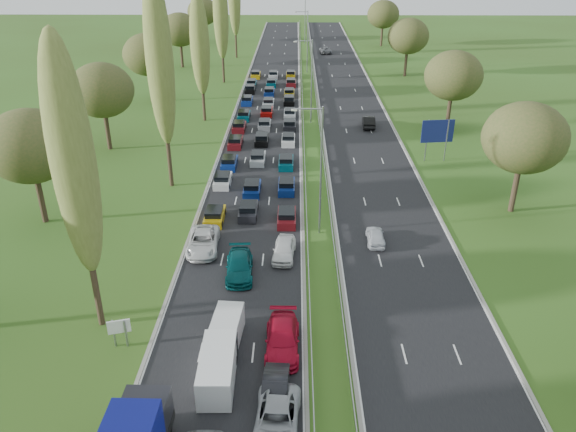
{
  "coord_description": "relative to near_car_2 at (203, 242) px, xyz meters",
  "views": [
    {
      "loc": [
        2.22,
        -3.26,
        24.64
      ],
      "look_at": [
        1.57,
        43.46,
        1.5
      ],
      "focal_mm": 35.0,
      "sensor_mm": 36.0,
      "label": 1
    }
  ],
  "objects": [
    {
      "name": "near_car_12",
      "position": [
        7.14,
        -1.17,
        -0.02
      ],
      "size": [
        2.18,
        4.65,
        1.54
      ],
      "primitive_type": "imported",
      "rotation": [
        0.0,
        0.0,
        -0.08
      ],
      "color": "silver",
      "rests_on": "near_carriageway"
    },
    {
      "name": "central_reservation",
      "position": [
        10.33,
        42.82,
        -0.26
      ],
      "size": [
        2.36,
        215.0,
        0.32
      ],
      "color": "gray",
      "rests_on": "ground"
    },
    {
      "name": "lamp_columns",
      "position": [
        10.33,
        38.32,
        5.19
      ],
      "size": [
        0.18,
        140.18,
        12.0
      ],
      "color": "gray",
      "rests_on": "ground"
    },
    {
      "name": "far_car_0",
      "position": [
        15.32,
        1.49,
        -0.13
      ],
      "size": [
        1.68,
        3.91,
        1.31
      ],
      "primitive_type": "imported",
      "rotation": [
        0.0,
        0.0,
        3.11
      ],
      "color": "silver",
      "rests_on": "far_carriageway"
    },
    {
      "name": "near_car_10",
      "position": [
        7.11,
        -20.17,
        -0.04
      ],
      "size": [
        2.78,
        5.51,
        1.49
      ],
      "primitive_type": "imported",
      "rotation": [
        0.0,
        0.0,
        -0.06
      ],
      "color": "#9EA1A8",
      "rests_on": "near_carriageway"
    },
    {
      "name": "near_car_9",
      "position": [
        6.94,
        -17.93,
        -0.08
      ],
      "size": [
        1.71,
        4.4,
        1.43
      ],
      "primitive_type": "imported",
      "rotation": [
        0.0,
        0.0,
        -0.05
      ],
      "color": "black",
      "rests_on": "near_carriageway"
    },
    {
      "name": "near_carriageway",
      "position": [
        3.58,
        42.82,
        -0.81
      ],
      "size": [
        10.5,
        215.0,
        0.04
      ],
      "primitive_type": "cube",
      "color": "black",
      "rests_on": "ground"
    },
    {
      "name": "direction_sign",
      "position": [
        25.23,
        22.48,
        2.76
      ],
      "size": [
        3.98,
        0.6,
        5.2
      ],
      "color": "gray",
      "rests_on": "ground"
    },
    {
      "name": "near_car_2",
      "position": [
        0.0,
        0.0,
        0.0
      ],
      "size": [
        2.93,
        5.83,
        1.58
      ],
      "primitive_type": "imported",
      "rotation": [
        0.0,
        0.0,
        0.06
      ],
      "color": "silver",
      "rests_on": "near_carriageway"
    },
    {
      "name": "ground",
      "position": [
        10.33,
        40.32,
        -0.81
      ],
      "size": [
        260.0,
        260.0,
        0.0
      ],
      "primitive_type": "plane",
      "color": "#354E18",
      "rests_on": "ground"
    },
    {
      "name": "white_van_front",
      "position": [
        3.38,
        -16.26,
        0.26
      ],
      "size": [
        2.04,
        5.21,
        2.09
      ],
      "rotation": [
        0.0,
        0.0,
        0.02
      ],
      "color": "silver",
      "rests_on": "near_carriageway"
    },
    {
      "name": "white_van_rear",
      "position": [
        3.45,
        -12.58,
        0.16
      ],
      "size": [
        1.84,
        4.68,
        1.88
      ],
      "rotation": [
        0.0,
        0.0,
        -0.08
      ],
      "color": "silver",
      "rests_on": "near_carriageway"
    },
    {
      "name": "poplar_row",
      "position": [
        -5.67,
        28.49,
        11.57
      ],
      "size": [
        2.8,
        127.8,
        22.44
      ],
      "color": "#2D2116",
      "rests_on": "ground"
    },
    {
      "name": "far_car_1",
      "position": [
        18.66,
        36.26,
        0.01
      ],
      "size": [
        1.95,
        4.96,
        1.61
      ],
      "primitive_type": "imported",
      "rotation": [
        0.0,
        0.0,
        3.09
      ],
      "color": "black",
      "rests_on": "far_carriageway"
    },
    {
      "name": "woodland_right",
      "position": [
        29.83,
        26.99,
        6.87
      ],
      "size": [
        8.0,
        153.0,
        11.1
      ],
      "color": "#2D2116",
      "rests_on": "ground"
    },
    {
      "name": "far_car_2",
      "position": [
        15.1,
        95.14,
        -0.03
      ],
      "size": [
        2.89,
        5.62,
        1.52
      ],
      "primitive_type": "imported",
      "rotation": [
        0.0,
        0.0,
        3.21
      ],
      "color": "slate",
      "rests_on": "far_carriageway"
    },
    {
      "name": "traffic_queue_fill",
      "position": [
        3.56,
        37.76,
        -0.37
      ],
      "size": [
        9.11,
        67.21,
        0.8
      ],
      "color": "#BF990C",
      "rests_on": "ground"
    },
    {
      "name": "near_car_7",
      "position": [
        3.56,
        -4.03,
        -0.02
      ],
      "size": [
        2.52,
        5.47,
        1.55
      ],
      "primitive_type": "imported",
      "rotation": [
        0.0,
        0.0,
        0.07
      ],
      "color": "#044448",
      "rests_on": "near_carriageway"
    },
    {
      "name": "woodland_left",
      "position": [
        -16.17,
        22.95,
        6.87
      ],
      "size": [
        8.0,
        166.0,
        11.1
      ],
      "color": "#2D2116",
      "rests_on": "ground"
    },
    {
      "name": "info_sign",
      "position": [
        -3.57,
        -13.1,
        0.56
      ],
      "size": [
        1.47,
        0.5,
        2.1
      ],
      "color": "gray",
      "rests_on": "ground"
    },
    {
      "name": "near_car_11",
      "position": [
        7.26,
        -13.25,
        0.01
      ],
      "size": [
        2.24,
        5.5,
        1.6
      ],
      "primitive_type": "imported",
      "rotation": [
        0.0,
        0.0,
        -0.0
      ],
      "color": "#A90A23",
      "rests_on": "near_carriageway"
    },
    {
      "name": "far_carriageway",
      "position": [
        17.08,
        42.82,
        -0.81
      ],
      "size": [
        10.5,
        215.0,
        0.04
      ],
      "primitive_type": "cube",
      "color": "black",
      "rests_on": "ground"
    }
  ]
}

